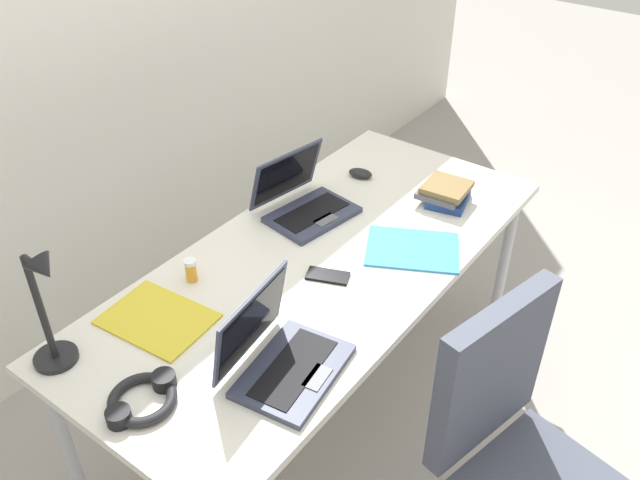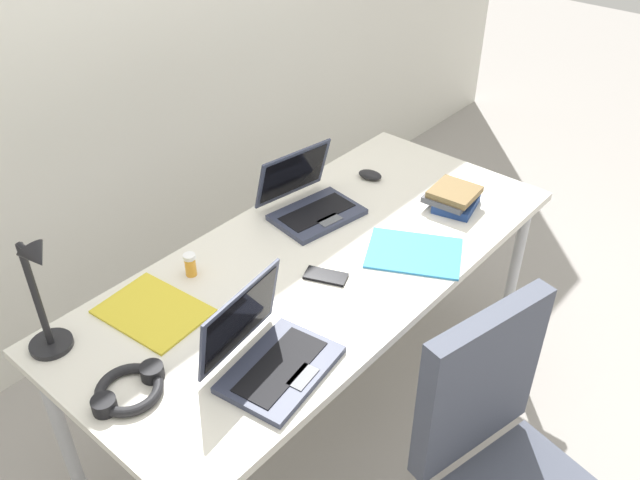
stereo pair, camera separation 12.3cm
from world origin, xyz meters
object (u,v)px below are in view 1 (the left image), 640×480
at_px(computer_mouse, 360,173).
at_px(laptop_far_corner, 281,356).
at_px(desk_lamp, 47,311).
at_px(paper_folder_mid_desk, 158,319).
at_px(cell_phone, 328,276).
at_px(laptop_near_mouse, 304,202).
at_px(paper_folder_front_left, 412,249).
at_px(pill_bottle, 191,270).
at_px(headphones, 142,399).
at_px(book_stack, 446,193).

bearing_deg(computer_mouse, laptop_far_corner, -170.90).
distance_m(desk_lamp, paper_folder_mid_desk, 0.34).
bearing_deg(cell_phone, laptop_near_mouse, 26.64).
xyz_separation_m(laptop_near_mouse, cell_phone, (-0.25, -0.29, -0.04)).
bearing_deg(paper_folder_front_left, laptop_far_corner, 179.11).
distance_m(computer_mouse, pill_bottle, 0.86).
xyz_separation_m(laptop_far_corner, headphones, (-0.31, 0.21, -0.03)).
relative_size(laptop_near_mouse, paper_folder_front_left, 1.12).
distance_m(laptop_far_corner, headphones, 0.37).
relative_size(book_stack, paper_folder_mid_desk, 0.64).
bearing_deg(pill_bottle, headphones, -148.88).
relative_size(laptop_near_mouse, laptop_far_corner, 0.98).
bearing_deg(paper_folder_front_left, book_stack, 9.44).
height_order(desk_lamp, laptop_near_mouse, desk_lamp).
height_order(desk_lamp, cell_phone, desk_lamp).
bearing_deg(headphones, pill_bottle, 31.12).
bearing_deg(laptop_near_mouse, desk_lamp, 176.58).
bearing_deg(book_stack, laptop_near_mouse, 134.56).
relative_size(desk_lamp, cell_phone, 2.94).
height_order(computer_mouse, pill_bottle, pill_bottle).
relative_size(laptop_far_corner, computer_mouse, 3.70).
distance_m(desk_lamp, headphones, 0.33).
bearing_deg(paper_folder_mid_desk, paper_folder_front_left, -29.51).
bearing_deg(cell_phone, laptop_far_corner, 176.09).
relative_size(computer_mouse, pill_bottle, 1.22).
relative_size(laptop_far_corner, paper_folder_mid_desk, 1.15).
bearing_deg(pill_bottle, paper_folder_mid_desk, -164.67).
xyz_separation_m(computer_mouse, book_stack, (0.04, -0.36, 0.02)).
relative_size(laptop_far_corner, paper_folder_front_left, 1.15).
xyz_separation_m(pill_bottle, book_stack, (0.90, -0.42, -0.00)).
height_order(headphones, paper_folder_front_left, headphones).
bearing_deg(pill_bottle, laptop_far_corner, -104.93).
xyz_separation_m(laptop_near_mouse, headphones, (-0.96, -0.22, -0.03)).
distance_m(headphones, pill_bottle, 0.50).
height_order(laptop_near_mouse, computer_mouse, laptop_near_mouse).
distance_m(book_stack, paper_folder_mid_desk, 1.15).
height_order(book_stack, paper_folder_mid_desk, book_stack).
xyz_separation_m(laptop_far_corner, computer_mouse, (0.99, 0.40, -0.03)).
bearing_deg(laptop_near_mouse, headphones, -167.29).
relative_size(desk_lamp, paper_folder_mid_desk, 1.29).
height_order(cell_phone, paper_folder_front_left, cell_phone).
bearing_deg(paper_folder_mid_desk, computer_mouse, -0.66).
bearing_deg(laptop_far_corner, pill_bottle, 75.07).
distance_m(cell_phone, book_stack, 0.63).
relative_size(laptop_near_mouse, headphones, 1.62).
bearing_deg(paper_folder_mid_desk, laptop_near_mouse, 0.64).
xyz_separation_m(laptop_near_mouse, paper_folder_mid_desk, (-0.72, -0.01, -0.04)).
relative_size(desk_lamp, paper_folder_front_left, 1.29).
xyz_separation_m(laptop_far_corner, book_stack, (1.02, 0.05, -0.01)).
relative_size(laptop_near_mouse, pill_bottle, 4.39).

